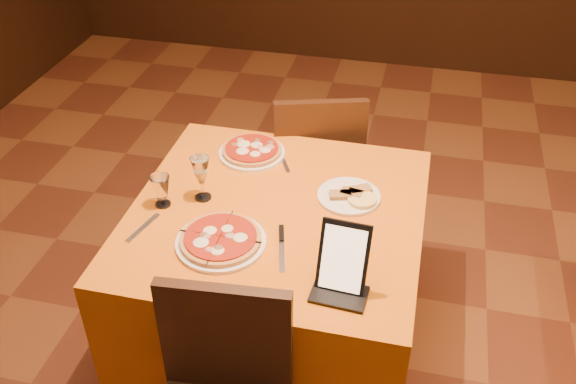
% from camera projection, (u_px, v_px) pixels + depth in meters
% --- Properties ---
extents(main_table, '(1.10, 1.10, 0.75)m').
position_uv_depth(main_table, '(277.00, 282.00, 2.65)').
color(main_table, orange).
rests_on(main_table, floor).
extents(chair_main_far, '(0.46, 0.46, 0.91)m').
position_uv_depth(chair_main_far, '(315.00, 164.00, 3.22)').
color(chair_main_far, black).
rests_on(chair_main_far, floor).
extents(pizza_near, '(0.32, 0.32, 0.03)m').
position_uv_depth(pizza_near, '(221.00, 240.00, 2.27)').
color(pizza_near, white).
rests_on(pizza_near, main_table).
extents(pizza_far, '(0.28, 0.28, 0.03)m').
position_uv_depth(pizza_far, '(252.00, 151.00, 2.74)').
color(pizza_far, white).
rests_on(pizza_far, main_table).
extents(cutlet_dish, '(0.25, 0.25, 0.03)m').
position_uv_depth(cutlet_dish, '(349.00, 195.00, 2.49)').
color(cutlet_dish, white).
rests_on(cutlet_dish, main_table).
extents(wine_glass, '(0.08, 0.08, 0.19)m').
position_uv_depth(wine_glass, '(201.00, 178.00, 2.44)').
color(wine_glass, '#E2CC80').
rests_on(wine_glass, main_table).
extents(water_glass, '(0.09, 0.09, 0.13)m').
position_uv_depth(water_glass, '(161.00, 191.00, 2.42)').
color(water_glass, silver).
rests_on(water_glass, main_table).
extents(tablet, '(0.17, 0.11, 0.23)m').
position_uv_depth(tablet, '(343.00, 258.00, 2.04)').
color(tablet, black).
rests_on(tablet, main_table).
extents(knife, '(0.07, 0.22, 0.01)m').
position_uv_depth(knife, '(282.00, 250.00, 2.24)').
color(knife, '#BAB8BF').
rests_on(knife, main_table).
extents(fork_near, '(0.07, 0.18, 0.01)m').
position_uv_depth(fork_near, '(143.00, 228.00, 2.34)').
color(fork_near, '#B1B0B7').
rests_on(fork_near, main_table).
extents(fork_far, '(0.08, 0.14, 0.01)m').
position_uv_depth(fork_far, '(285.00, 163.00, 2.69)').
color(fork_far, '#B3B3BA').
rests_on(fork_far, main_table).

